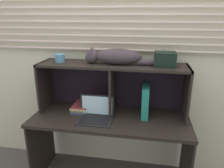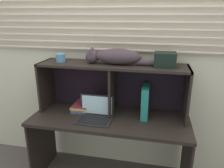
{
  "view_description": "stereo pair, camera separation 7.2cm",
  "coord_description": "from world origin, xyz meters",
  "px_view_note": "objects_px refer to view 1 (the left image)",
  "views": [
    {
      "loc": [
        0.33,
        -1.57,
        1.63
      ],
      "look_at": [
        0.0,
        0.33,
        1.0
      ],
      "focal_mm": 34.57,
      "sensor_mm": 36.0,
      "label": 1
    },
    {
      "loc": [
        0.4,
        -1.56,
        1.63
      ],
      "look_at": [
        0.0,
        0.33,
        1.0
      ],
      "focal_mm": 34.57,
      "sensor_mm": 36.0,
      "label": 2
    }
  ],
  "objects_px": {
    "cat": "(116,57)",
    "binder_upright": "(145,100)",
    "laptop": "(96,115)",
    "book_stack": "(82,106)",
    "storage_box": "(165,59)",
    "small_basket": "(60,58)"
  },
  "relations": [
    {
      "from": "binder_upright",
      "to": "book_stack",
      "type": "bearing_deg",
      "value": 179.78
    },
    {
      "from": "cat",
      "to": "book_stack",
      "type": "height_order",
      "value": "cat"
    },
    {
      "from": "small_basket",
      "to": "binder_upright",
      "type": "bearing_deg",
      "value": 0.0
    },
    {
      "from": "cat",
      "to": "storage_box",
      "type": "bearing_deg",
      "value": -0.0
    },
    {
      "from": "laptop",
      "to": "book_stack",
      "type": "height_order",
      "value": "laptop"
    },
    {
      "from": "cat",
      "to": "storage_box",
      "type": "xyz_separation_m",
      "value": [
        0.44,
        -0.0,
        -0.01
      ]
    },
    {
      "from": "cat",
      "to": "book_stack",
      "type": "bearing_deg",
      "value": 179.61
    },
    {
      "from": "binder_upright",
      "to": "small_basket",
      "type": "relative_size",
      "value": 3.27
    },
    {
      "from": "binder_upright",
      "to": "small_basket",
      "type": "distance_m",
      "value": 0.91
    },
    {
      "from": "book_stack",
      "to": "small_basket",
      "type": "bearing_deg",
      "value": -179.28
    },
    {
      "from": "laptop",
      "to": "binder_upright",
      "type": "xyz_separation_m",
      "value": [
        0.44,
        0.17,
        0.1
      ]
    },
    {
      "from": "cat",
      "to": "binder_upright",
      "type": "xyz_separation_m",
      "value": [
        0.29,
        -0.0,
        -0.41
      ]
    },
    {
      "from": "cat",
      "to": "binder_upright",
      "type": "relative_size",
      "value": 2.41
    },
    {
      "from": "binder_upright",
      "to": "book_stack",
      "type": "relative_size",
      "value": 1.19
    },
    {
      "from": "laptop",
      "to": "small_basket",
      "type": "height_order",
      "value": "small_basket"
    },
    {
      "from": "cat",
      "to": "book_stack",
      "type": "relative_size",
      "value": 2.87
    },
    {
      "from": "cat",
      "to": "binder_upright",
      "type": "height_order",
      "value": "cat"
    },
    {
      "from": "laptop",
      "to": "book_stack",
      "type": "relative_size",
      "value": 1.27
    },
    {
      "from": "laptop",
      "to": "book_stack",
      "type": "distance_m",
      "value": 0.26
    },
    {
      "from": "cat",
      "to": "small_basket",
      "type": "bearing_deg",
      "value": -180.0
    },
    {
      "from": "cat",
      "to": "small_basket",
      "type": "distance_m",
      "value": 0.54
    },
    {
      "from": "small_basket",
      "to": "storage_box",
      "type": "bearing_deg",
      "value": 0.0
    }
  ]
}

